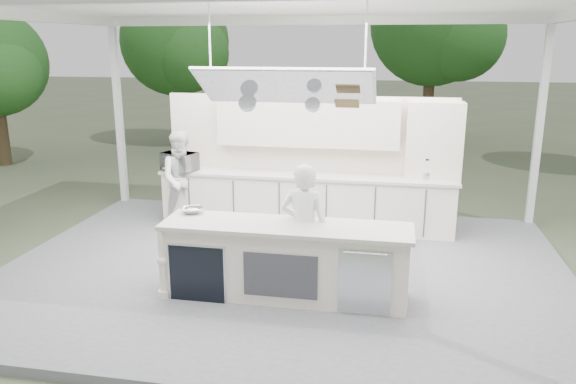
% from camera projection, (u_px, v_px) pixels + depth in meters
% --- Properties ---
extents(ground, '(90.00, 90.00, 0.00)m').
position_uv_depth(ground, '(284.00, 275.00, 8.06)').
color(ground, '#45543A').
rests_on(ground, ground).
extents(stage_deck, '(8.00, 6.00, 0.12)m').
position_uv_depth(stage_deck, '(284.00, 271.00, 8.05)').
color(stage_deck, slate).
rests_on(stage_deck, ground).
extents(tent, '(8.20, 6.20, 3.86)m').
position_uv_depth(tent, '(284.00, 4.00, 7.10)').
color(tent, white).
rests_on(tent, ground).
extents(demo_island, '(3.10, 0.79, 0.95)m').
position_uv_depth(demo_island, '(284.00, 261.00, 7.01)').
color(demo_island, white).
rests_on(demo_island, stage_deck).
extents(back_counter, '(5.08, 0.72, 0.95)m').
position_uv_depth(back_counter, '(306.00, 200.00, 9.71)').
color(back_counter, white).
rests_on(back_counter, stage_deck).
extents(back_wall_unit, '(5.05, 0.48, 2.25)m').
position_uv_depth(back_wall_unit, '(334.00, 143.00, 9.58)').
color(back_wall_unit, white).
rests_on(back_wall_unit, stage_deck).
extents(tree_cluster, '(19.55, 9.40, 5.85)m').
position_uv_depth(tree_cluster, '(343.00, 41.00, 16.53)').
color(tree_cluster, '#463523').
rests_on(tree_cluster, ground).
extents(head_chef, '(0.64, 0.44, 1.68)m').
position_uv_depth(head_chef, '(304.00, 229.00, 7.08)').
color(head_chef, white).
rests_on(head_chef, stage_deck).
extents(sous_chef, '(1.00, 0.90, 1.68)m').
position_uv_depth(sous_chef, '(184.00, 179.00, 9.66)').
color(sous_chef, silver).
rests_on(sous_chef, stage_deck).
extents(toaster_oven, '(0.68, 0.56, 0.32)m').
position_uv_depth(toaster_oven, '(179.00, 162.00, 9.76)').
color(toaster_oven, silver).
rests_on(toaster_oven, back_counter).
extents(bowl_large, '(0.38, 0.38, 0.07)m').
position_uv_depth(bowl_large, '(193.00, 210.00, 7.36)').
color(bowl_large, silver).
rests_on(bowl_large, demo_island).
extents(bowl_small, '(0.26, 0.26, 0.07)m').
position_uv_depth(bowl_small, '(194.00, 210.00, 7.36)').
color(bowl_small, silver).
rests_on(bowl_small, demo_island).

